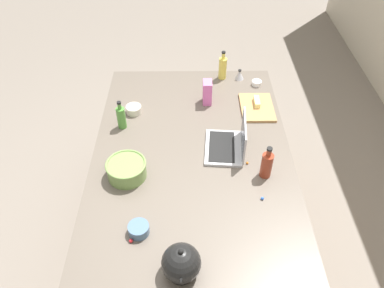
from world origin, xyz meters
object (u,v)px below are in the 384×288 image
(bottle_olive, at_px, (121,117))
(ramekin_small, at_px, (139,229))
(cutting_board, at_px, (257,107))
(butter_stick_left, at_px, (257,102))
(candy_bag, at_px, (207,92))
(ramekin_wide, at_px, (134,110))
(kettle, at_px, (181,263))
(ramekin_medium, at_px, (257,83))
(mixing_bowl_large, at_px, (127,169))
(kitchen_timer, at_px, (239,75))
(bottle_oil, at_px, (223,68))
(laptop, at_px, (230,144))
(bottle_soy, at_px, (267,165))

(bottle_olive, relative_size, ramekin_small, 1.91)
(bottle_olive, xyz_separation_m, cutting_board, (-0.18, 0.90, -0.07))
(butter_stick_left, height_order, candy_bag, candy_bag)
(ramekin_small, distance_m, ramekin_wide, 0.97)
(kettle, xyz_separation_m, candy_bag, (-1.29, 0.17, 0.01))
(ramekin_medium, bearing_deg, candy_bag, -61.09)
(mixing_bowl_large, height_order, kitchen_timer, mixing_bowl_large)
(ramekin_small, relative_size, kitchen_timer, 1.37)
(mixing_bowl_large, relative_size, butter_stick_left, 2.08)
(mixing_bowl_large, bearing_deg, bottle_oil, 148.58)
(ramekin_wide, bearing_deg, ramekin_medium, 109.98)
(kettle, relative_size, candy_bag, 1.25)
(ramekin_medium, bearing_deg, cutting_board, -7.17)
(laptop, xyz_separation_m, candy_bag, (-0.48, -0.12, 0.04))
(cutting_board, bearing_deg, kitchen_timer, -167.02)
(cutting_board, xyz_separation_m, butter_stick_left, (-0.03, 0.00, 0.03))
(laptop, height_order, bottle_soy, laptop)
(mixing_bowl_large, height_order, ramekin_medium, mixing_bowl_large)
(bottle_soy, bearing_deg, ramekin_small, -61.06)
(mixing_bowl_large, distance_m, kettle, 0.68)
(laptop, relative_size, butter_stick_left, 2.97)
(laptop, xyz_separation_m, bottle_soy, (0.21, 0.18, 0.04))
(ramekin_wide, bearing_deg, bottle_soy, 54.18)
(cutting_board, distance_m, kitchen_timer, 0.38)
(kettle, relative_size, kitchen_timer, 2.77)
(kitchen_timer, bearing_deg, bottle_olive, -55.85)
(kettle, relative_size, ramekin_wide, 2.06)
(bottle_oil, distance_m, candy_bag, 0.33)
(mixing_bowl_large, distance_m, cutting_board, 1.03)
(cutting_board, distance_m, candy_bag, 0.36)
(kitchen_timer, bearing_deg, cutting_board, 12.98)
(bottle_olive, relative_size, candy_bag, 1.19)
(ramekin_medium, bearing_deg, mixing_bowl_large, -43.75)
(bottle_oil, height_order, candy_bag, bottle_oil)
(candy_bag, bearing_deg, ramekin_medium, 118.91)
(ramekin_wide, relative_size, candy_bag, 0.61)
(kitchen_timer, bearing_deg, bottle_soy, 2.74)
(mixing_bowl_large, bearing_deg, bottle_soy, 89.76)
(bottle_soy, xyz_separation_m, butter_stick_left, (-0.65, 0.04, -0.05))
(butter_stick_left, height_order, ramekin_medium, butter_stick_left)
(laptop, xyz_separation_m, ramekin_medium, (-0.69, 0.26, -0.03))
(laptop, distance_m, candy_bag, 0.49)
(butter_stick_left, relative_size, ramekin_medium, 1.56)
(kettle, height_order, kitchen_timer, kettle)
(ramekin_wide, bearing_deg, kitchen_timer, 118.23)
(mixing_bowl_large, relative_size, ramekin_small, 2.17)
(laptop, distance_m, ramekin_small, 0.78)
(cutting_board, distance_m, ramekin_wide, 0.84)
(ramekin_small, relative_size, ramekin_medium, 1.50)
(kettle, bearing_deg, candy_bag, 172.60)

